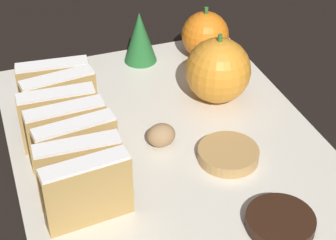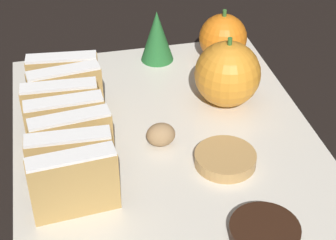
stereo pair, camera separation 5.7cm
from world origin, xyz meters
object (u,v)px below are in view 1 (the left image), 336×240
object	(u,v)px
orange_near	(205,35)
chocolate_cookie	(280,222)
walnut	(161,134)
orange_far	(218,70)

from	to	relation	value
orange_near	chocolate_cookie	xyz separation A→B (m)	(-0.05, -0.30, -0.03)
walnut	chocolate_cookie	bearing A→B (deg)	-67.38
orange_near	orange_far	size ratio (longest dim) A/B	0.83
orange_far	orange_near	bearing A→B (deg)	75.48
walnut	chocolate_cookie	distance (m)	0.16
orange_near	walnut	size ratio (longest dim) A/B	2.28
chocolate_cookie	walnut	bearing A→B (deg)	112.62
orange_far	chocolate_cookie	xyz separation A→B (m)	(-0.03, -0.20, -0.03)
orange_far	walnut	size ratio (longest dim) A/B	2.74
orange_near	walnut	distance (m)	0.19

